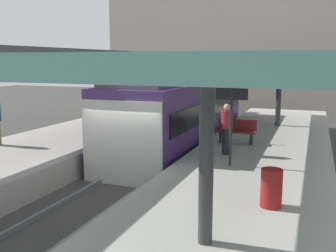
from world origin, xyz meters
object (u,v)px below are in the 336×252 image
object	(u,v)px
platform_bench	(237,130)
platform_sign	(231,109)
commuter_train	(183,112)
litter_bin	(271,188)
passenger_mid_platform	(227,128)

from	to	relation	value
platform_bench	platform_sign	world-z (taller)	platform_sign
commuter_train	litter_bin	xyz separation A→B (m)	(4.64, -8.16, -0.33)
platform_bench	passenger_mid_platform	bearing A→B (deg)	-89.22
commuter_train	platform_bench	world-z (taller)	commuter_train
commuter_train	platform_sign	world-z (taller)	commuter_train
platform_bench	passenger_mid_platform	world-z (taller)	passenger_mid_platform
commuter_train	passenger_mid_platform	world-z (taller)	commuter_train
commuter_train	litter_bin	world-z (taller)	commuter_train
commuter_train	passenger_mid_platform	size ratio (longest dim) A/B	7.21
commuter_train	platform_bench	xyz separation A→B (m)	(2.77, -2.11, -0.26)
platform_bench	passenger_mid_platform	size ratio (longest dim) A/B	0.86
platform_bench	commuter_train	bearing A→B (deg)	142.68
commuter_train	platform_sign	xyz separation A→B (m)	(3.19, -5.27, 0.90)
passenger_mid_platform	litter_bin	bearing A→B (deg)	-66.23
commuter_train	platform_sign	distance (m)	6.22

